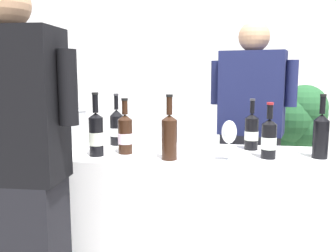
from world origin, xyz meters
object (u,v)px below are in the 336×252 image
Objects in this scene: wine_glass at (229,134)px; person_server at (250,148)px; wine_bottle_1 at (117,127)px; wine_bottle_8 at (26,125)px; potted_shrub at (295,131)px; wine_bottle_7 at (251,131)px; wine_bottle_4 at (12,131)px; person_guest at (18,192)px; wine_bottle_9 at (321,134)px; wine_bottle_10 at (96,134)px; wine_bottle_0 at (125,134)px; wine_bottle_2 at (269,138)px; ice_bucket at (67,127)px; wine_bottle_5 at (169,135)px.

wine_glass is 0.82m from person_server.
wine_bottle_1 is 1.02× the size of wine_bottle_8.
person_server reaches higher than potted_shrub.
wine_bottle_7 is 0.33m from wine_glass.
person_guest reaches higher than wine_bottle_4.
wine_bottle_4 is 1.70m from wine_bottle_9.
wine_glass is at bearing -24.96° from wine_bottle_1.
wine_glass is (0.70, -0.01, 0.02)m from wine_bottle_10.
wine_bottle_0 is at bearing 55.64° from person_guest.
wine_bottle_4 is at bearing -178.81° from wine_bottle_2.
person_server reaches higher than wine_bottle_1.
wine_bottle_0 is 0.26m from wine_bottle_1.
wine_glass is 0.12× the size of person_guest.
wine_bottle_8 reaches higher than ice_bucket.
wine_bottle_10 is at bearing -43.15° from ice_bucket.
wine_bottle_9 reaches higher than ice_bucket.
person_server is at bearing 28.17° from wine_bottle_1.
wine_bottle_0 is 0.91× the size of wine_bottle_4.
person_guest is 1.37× the size of potted_shrub.
wine_bottle_7 is (0.81, -0.02, -0.00)m from wine_bottle_1.
wine_bottle_2 is 0.71m from person_server.
wine_bottle_5 is at bearing -168.93° from wine_bottle_9.
wine_bottle_8 is 0.18× the size of person_server.
person_server is at bearing 59.28° from wine_bottle_5.
wine_bottle_9 is at bearing -5.51° from ice_bucket.
wine_glass is (0.56, -0.09, 0.03)m from wine_bottle_0.
wine_bottle_5 is at bearing -23.08° from ice_bucket.
wine_bottle_0 is 0.72m from wine_bottle_8.
wine_bottle_10 is at bearing -150.32° from wine_bottle_0.
wine_bottle_4 is at bearing -79.86° from wine_bottle_8.
person_guest is (-0.21, -0.43, -0.19)m from wine_bottle_10.
wine_bottle_5 is 0.76m from person_guest.
person_server reaches higher than wine_bottle_5.
potted_shrub is (1.27, 1.13, -0.18)m from wine_bottle_1.
potted_shrub is at bearing 67.91° from wine_glass.
person_server is 0.99× the size of person_guest.
person_server is at bearing 41.26° from wine_bottle_10.
wine_bottle_8 reaches higher than wine_bottle_7.
wine_bottle_4 is 1.57m from person_server.
wine_bottle_4 is 0.60m from person_guest.
wine_bottle_8 is 1.50× the size of wine_glass.
wine_bottle_8 is (-0.04, 0.22, -0.00)m from wine_bottle_4.
wine_bottle_10 reaches higher than wine_bottle_4.
wine_bottle_10 is 1.94m from potted_shrub.
wine_bottle_8 is (-0.96, 0.29, -0.01)m from wine_bottle_5.
ice_bucket reaches higher than wine_glass.
potted_shrub is (1.29, 1.44, -0.19)m from wine_bottle_10.
wine_bottle_7 is at bearing 34.56° from person_guest.
wine_bottle_9 is at bearing 16.22° from wine_glass.
wine_bottle_2 is 1.21m from ice_bucket.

